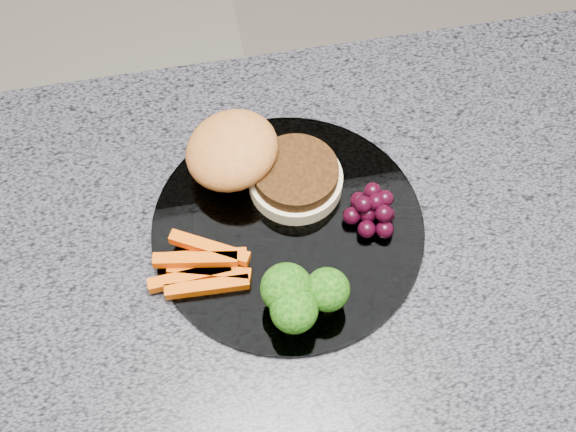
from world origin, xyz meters
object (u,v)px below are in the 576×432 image
Objects in this scene: plate at (288,228)px; grape_bunch at (373,209)px; island_cabinet at (351,429)px; burger at (255,163)px.

grape_bunch is at bearing -3.00° from plate.
plate reaches higher than island_cabinet.
burger is (-0.10, 0.14, 0.50)m from island_cabinet.
grape_bunch is (0.10, -0.07, -0.01)m from burger.
burger is 0.12m from grape_bunch.
grape_bunch is (0.08, -0.00, 0.02)m from plate.
island_cabinet is 0.50m from grape_bunch.
island_cabinet is 0.49m from plate.
island_cabinet is 0.53m from burger.
burger reaches higher than plate.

